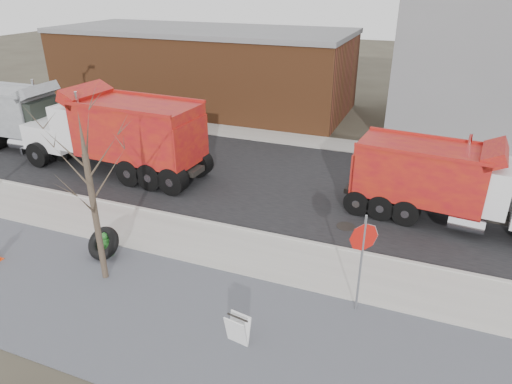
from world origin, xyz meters
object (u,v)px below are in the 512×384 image
at_px(fire_hydrant, 106,245).
at_px(dump_truck_red_a, 448,181).
at_px(dump_truck_grey, 20,115).
at_px(truck_tire, 104,243).
at_px(sandwich_board, 238,330).
at_px(dump_truck_red_b, 117,131).
at_px(stop_sign, 363,248).

relative_size(fire_hydrant, dump_truck_red_a, 0.11).
distance_m(dump_truck_red_a, dump_truck_grey, 21.04).
relative_size(truck_tire, sandwich_board, 1.49).
height_order(dump_truck_red_b, dump_truck_grey, dump_truck_red_b).
bearing_deg(dump_truck_red_a, dump_truck_red_b, -172.82).
xyz_separation_m(stop_sign, dump_truck_red_b, (-12.09, 5.86, -0.02)).
relative_size(fire_hydrant, truck_tire, 0.70).
height_order(stop_sign, dump_truck_red_b, dump_truck_red_b).
bearing_deg(dump_truck_red_b, truck_tire, 125.34).
relative_size(sandwich_board, dump_truck_red_b, 0.09).
relative_size(stop_sign, dump_truck_red_b, 0.32).
height_order(sandwich_board, dump_truck_red_a, dump_truck_red_a).
bearing_deg(dump_truck_grey, fire_hydrant, -34.56).
xyz_separation_m(truck_tire, dump_truck_red_b, (-3.95, 6.23, 1.48)).
bearing_deg(dump_truck_red_b, sandwich_board, 142.24).
xyz_separation_m(stop_sign, dump_truck_grey, (-19.01, 6.85, -0.23)).
height_order(fire_hydrant, dump_truck_red_a, dump_truck_red_a).
bearing_deg(fire_hydrant, dump_truck_grey, 141.49).
height_order(fire_hydrant, stop_sign, stop_sign).
height_order(sandwich_board, dump_truck_grey, dump_truck_grey).
relative_size(truck_tire, dump_truck_red_b, 0.13).
bearing_deg(fire_hydrant, stop_sign, -3.25).
xyz_separation_m(truck_tire, dump_truck_red_a, (10.16, 6.60, 1.15)).
height_order(truck_tire, dump_truck_red_b, dump_truck_red_b).
xyz_separation_m(truck_tire, dump_truck_grey, (-10.87, 7.21, 1.26)).
bearing_deg(truck_tire, dump_truck_grey, 146.43).
bearing_deg(sandwich_board, truck_tire, 169.74).
xyz_separation_m(fire_hydrant, dump_truck_red_a, (10.15, 6.52, 1.25)).
distance_m(stop_sign, dump_truck_red_b, 13.43).
height_order(truck_tire, stop_sign, stop_sign).
bearing_deg(truck_tire, dump_truck_red_a, 33.02).
relative_size(dump_truck_red_a, dump_truck_red_b, 0.86).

